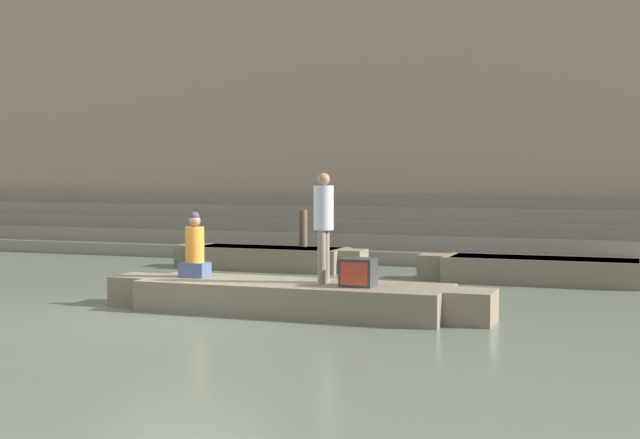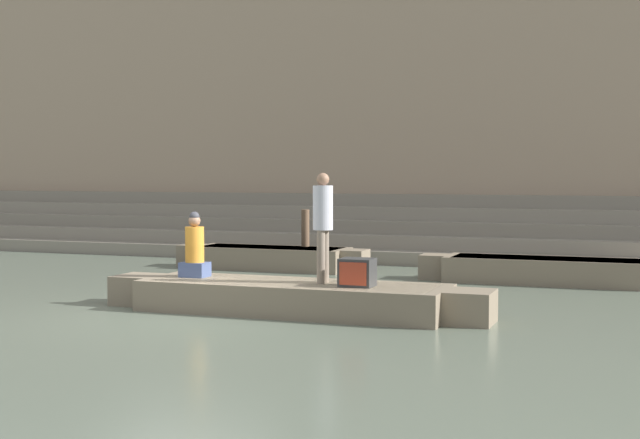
{
  "view_description": "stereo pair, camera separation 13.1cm",
  "coord_description": "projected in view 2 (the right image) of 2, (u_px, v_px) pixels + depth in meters",
  "views": [
    {
      "loc": [
        6.45,
        -11.66,
        2.14
      ],
      "look_at": [
        1.44,
        2.08,
        1.37
      ],
      "focal_mm": 50.0,
      "sensor_mm": 36.0,
      "label": 1
    },
    {
      "loc": [
        6.57,
        -11.62,
        2.14
      ],
      "look_at": [
        1.44,
        2.08,
        1.37
      ],
      "focal_mm": 50.0,
      "sensor_mm": 36.0,
      "label": 2
    }
  ],
  "objects": [
    {
      "name": "person_rowing",
      "position": [
        195.0,
        250.0,
        14.26
      ],
      "size": [
        0.42,
        0.33,
        1.05
      ],
      "rotation": [
        0.0,
        0.0,
        -0.08
      ],
      "color": "#3D4C75",
      "rests_on": "rowboat_main"
    },
    {
      "name": "tv_set",
      "position": [
        357.0,
        272.0,
        13.07
      ],
      "size": [
        0.49,
        0.41,
        0.41
      ],
      "rotation": [
        0.0,
        0.0,
        0.11
      ],
      "color": "#2D2D2D",
      "rests_on": "rowboat_main"
    },
    {
      "name": "back_wall",
      "position": [
        392.0,
        100.0,
        23.77
      ],
      "size": [
        34.2,
        1.28,
        8.22
      ],
      "color": "tan",
      "rests_on": "ground"
    },
    {
      "name": "ghat_steps",
      "position": [
        374.0,
        235.0,
        22.45
      ],
      "size": [
        36.0,
        2.77,
        1.59
      ],
      "color": "gray",
      "rests_on": "ground"
    },
    {
      "name": "moored_boat_shore",
      "position": [
        545.0,
        270.0,
        17.21
      ],
      "size": [
        4.89,
        1.16,
        0.49
      ],
      "rotation": [
        0.0,
        0.0,
        0.06
      ],
      "color": "#756651",
      "rests_on": "ground"
    },
    {
      "name": "rowboat_main",
      "position": [
        292.0,
        297.0,
        13.59
      ],
      "size": [
        6.12,
        1.52,
        0.47
      ],
      "rotation": [
        0.0,
        0.0,
        -0.04
      ],
      "color": "#756651",
      "rests_on": "ground"
    },
    {
      "name": "mooring_post",
      "position": [
        305.0,
        239.0,
        19.89
      ],
      "size": [
        0.18,
        0.18,
        1.32
      ],
      "primitive_type": "cylinder",
      "color": "brown",
      "rests_on": "ground"
    },
    {
      "name": "ground_plane",
      "position": [
        181.0,
        316.0,
        13.28
      ],
      "size": [
        120.0,
        120.0,
        0.0
      ],
      "primitive_type": "plane",
      "color": "#566051"
    },
    {
      "name": "person_standing",
      "position": [
        323.0,
        219.0,
        13.46
      ],
      "size": [
        0.3,
        0.3,
        1.67
      ],
      "rotation": [
        0.0,
        0.0,
        -0.2
      ],
      "color": "#756656",
      "rests_on": "rowboat_main"
    },
    {
      "name": "moored_boat_distant",
      "position": [
        271.0,
        257.0,
        19.76
      ],
      "size": [
        4.43,
        1.16,
        0.49
      ],
      "rotation": [
        0.0,
        0.0,
        -0.02
      ],
      "color": "#756651",
      "rests_on": "ground"
    }
  ]
}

